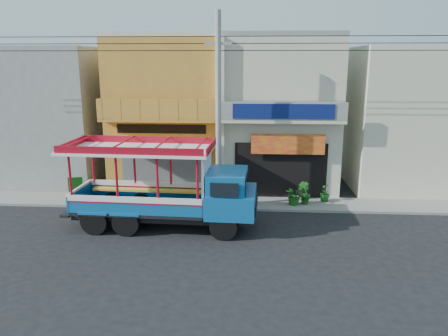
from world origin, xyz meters
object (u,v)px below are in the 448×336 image
Objects in this scene: utility_pole at (222,103)px; green_sign at (76,189)px; potted_plant_a at (294,195)px; potted_plant_b at (304,193)px; songthaew_truck at (176,188)px; potted_plant_c at (325,193)px.

utility_pole is 25.97× the size of green_sign.
green_sign is at bearing 135.76° from potted_plant_a.
green_sign is (-7.43, 0.82, -4.46)m from utility_pole.
songthaew_truck is at bearing 67.22° from potted_plant_b.
potted_plant_a is at bearing -35.89° from potted_plant_c.
utility_pole reaches higher than potted_plant_c.
potted_plant_c is at bearing 12.21° from utility_pole.
potted_plant_c is at bearing -118.46° from potted_plant_b.
utility_pole is 32.18× the size of potted_plant_c.
potted_plant_a reaches higher than potted_plant_c.
green_sign reaches higher than potted_plant_a.
utility_pole is 5.94m from potted_plant_b.
green_sign is 11.39m from potted_plant_b.
potted_plant_b is at bearing 8.91° from utility_pole.
potted_plant_b is at bearing -0.99° from green_sign.
songthaew_truck is 6.12m from potted_plant_a.
potted_plant_c is at bearing 28.66° from songthaew_truck.
potted_plant_c is at bearing 1.23° from green_sign.
songthaew_truck is at bearing -28.91° from potted_plant_c.
songthaew_truck reaches higher than potted_plant_b.
utility_pole reaches higher than green_sign.
green_sign is 12.44m from potted_plant_c.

